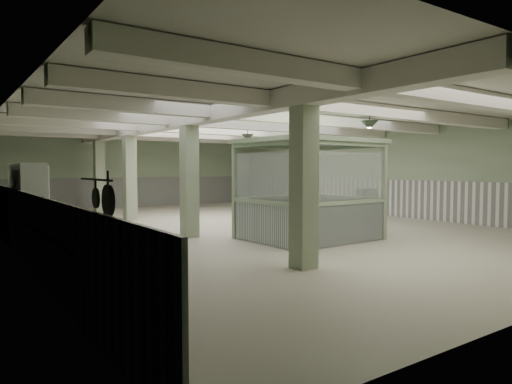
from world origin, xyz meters
TOP-DOWN VIEW (x-y plane):
  - floor at (0.00, 0.00)m, footprint 20.00×20.00m
  - ceiling at (0.00, 0.00)m, footprint 14.00×20.00m
  - wall_back at (0.00, 10.00)m, footprint 14.00×0.02m
  - wall_left at (-7.00, 0.00)m, footprint 0.02×20.00m
  - wall_right at (7.00, 0.00)m, footprint 0.02×20.00m
  - wainscot_left at (-6.97, 0.00)m, footprint 0.05×19.90m
  - wainscot_right at (6.97, 0.00)m, footprint 0.05×19.90m
  - wainscot_back at (0.00, 9.97)m, footprint 13.90×0.05m
  - girder at (-2.50, 0.00)m, footprint 0.45×19.90m
  - beam_a at (0.00, -7.50)m, footprint 13.90×0.35m
  - beam_b at (0.00, -5.00)m, footprint 13.90×0.35m
  - beam_c at (0.00, -2.50)m, footprint 13.90×0.35m
  - beam_d at (0.00, 0.00)m, footprint 13.90×0.35m
  - beam_e at (0.00, 2.50)m, footprint 13.90×0.35m
  - beam_f at (0.00, 5.00)m, footprint 13.90×0.35m
  - beam_g at (0.00, 7.50)m, footprint 13.90×0.35m
  - column_a at (-2.50, -6.00)m, footprint 0.42×0.42m
  - column_b at (-2.50, -1.00)m, footprint 0.42×0.42m
  - column_c at (-2.50, 4.00)m, footprint 0.42×0.42m
  - column_d at (-2.50, 8.00)m, footprint 0.42×0.42m
  - hook_rail at (-6.93, -7.60)m, footprint 0.02×1.20m
  - pendant_front at (0.50, -5.00)m, footprint 0.44×0.44m
  - pendant_mid at (0.50, 0.50)m, footprint 0.44×0.44m
  - pendant_back at (0.50, 5.50)m, footprint 0.44×0.44m
  - prep_counter at (-6.54, -4.08)m, footprint 0.96×5.51m
  - pitcher_near at (-6.46, -3.23)m, footprint 0.21×0.24m
  - pitcher_far at (-6.59, -3.03)m, footprint 0.18×0.21m
  - veg_colander at (-6.49, -4.62)m, footprint 0.54×0.54m
  - orange_bowl at (-6.64, -4.53)m, footprint 0.33×0.33m
  - skillet_near at (-6.88, -7.89)m, footprint 0.05×0.34m
  - skillet_far at (-6.88, -7.42)m, footprint 0.03×0.23m
  - walkin_cooler at (-6.62, -0.65)m, footprint 0.83×2.18m
  - guard_booth at (0.06, -3.24)m, footprint 3.55×3.04m
  - filing_cabinet at (2.11, -3.50)m, footprint 0.66×0.76m

SIDE VIEW (x-z plane):
  - floor at x=0.00m, z-range 0.00..0.00m
  - prep_counter at x=-6.54m, z-range 0.01..0.92m
  - filing_cabinet at x=2.11m, z-range 0.00..1.37m
  - wainscot_left at x=-6.97m, z-range 0.00..1.50m
  - wainscot_right at x=6.97m, z-range 0.00..1.50m
  - wainscot_back at x=0.00m, z-range 0.00..1.50m
  - orange_bowl at x=-6.64m, z-range 0.90..1.00m
  - veg_colander at x=-6.49m, z-range 0.90..1.09m
  - walkin_cooler at x=-6.62m, z-range 0.00..2.00m
  - pitcher_far at x=-6.59m, z-range 0.90..1.16m
  - pitcher_near at x=-6.46m, z-range 0.90..1.18m
  - skillet_near at x=-6.88m, z-range 1.46..1.80m
  - skillet_far at x=-6.88m, z-range 1.51..1.75m
  - wall_back at x=0.00m, z-range 0.00..3.60m
  - wall_left at x=-7.00m, z-range 0.00..3.60m
  - wall_right at x=7.00m, z-range 0.00..3.60m
  - column_a at x=-2.50m, z-range 0.00..3.60m
  - column_b at x=-2.50m, z-range 0.00..3.60m
  - column_c at x=-2.50m, z-range 0.00..3.60m
  - column_d at x=-2.50m, z-range 0.00..3.60m
  - hook_rail at x=-6.93m, z-range 1.84..1.86m
  - guard_booth at x=0.06m, z-range 0.47..3.24m
  - pendant_front at x=0.50m, z-range 2.94..3.16m
  - pendant_mid at x=0.50m, z-range 2.94..3.16m
  - pendant_back at x=0.50m, z-range 2.94..3.16m
  - girder at x=-2.50m, z-range 3.18..3.58m
  - beam_a at x=0.00m, z-range 3.26..3.58m
  - beam_b at x=0.00m, z-range 3.26..3.58m
  - beam_c at x=0.00m, z-range 3.26..3.58m
  - beam_d at x=0.00m, z-range 3.26..3.58m
  - beam_e at x=0.00m, z-range 3.26..3.58m
  - beam_f at x=0.00m, z-range 3.26..3.58m
  - beam_g at x=0.00m, z-range 3.26..3.58m
  - ceiling at x=0.00m, z-range 3.59..3.61m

